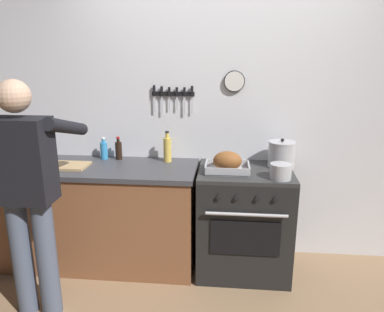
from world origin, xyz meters
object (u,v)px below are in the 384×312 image
Objects in this scene: bottle_dish_soap at (104,150)px; bottle_soy_sauce at (119,150)px; stock_pot at (282,154)px; cutting_board at (66,166)px; stove at (243,220)px; bottle_cooking_oil at (167,149)px; person_cook at (27,187)px; roasting_pan at (227,163)px; saucepan at (281,171)px.

bottle_soy_sauce is (0.14, 0.00, 0.00)m from bottle_dish_soap.
stock_pot is 0.67× the size of cutting_board.
bottle_dish_soap is (-1.26, 0.22, 0.53)m from stove.
bottle_cooking_oil is (0.45, -0.03, 0.03)m from bottle_soy_sauce.
stock_pot is 0.98m from bottle_cooking_oil.
person_cook is 8.06× the size of bottle_soy_sauce.
stock_pot is 0.89× the size of bottle_cooking_oil.
bottle_dish_soap is at bearing 170.28° from stove.
bottle_soy_sauce is at bearing 176.35° from stock_pot.
bottle_dish_soap reaches higher than roasting_pan.
bottle_soy_sauce is at bearing 169.02° from stove.
person_cook is 1.19m from bottle_cooking_oil.
bottle_dish_soap reaches higher than saucepan.
stove is 5.59× the size of saucepan.
bottle_dish_soap is (0.24, 0.27, 0.07)m from cutting_board.
stove is at bearing -15.44° from bottle_cooking_oil.
stock_pot is at bearing -54.53° from person_cook.
stove is 1.26m from bottle_soy_sauce.
bottle_cooking_oil is at bearing 154.82° from roasting_pan.
roasting_pan reaches higher than cutting_board.
bottle_soy_sauce is (-1.12, 0.22, 0.53)m from stove.
bottle_dish_soap is 0.14m from bottle_soy_sauce.
cutting_board is at bearing -177.84° from stove.
bottle_cooking_oil is (-0.92, 0.38, 0.06)m from saucepan.
stock_pot is 1.81m from cutting_board.
stock_pot reaches higher than saucepan.
bottle_cooking_oil is at bearing -4.03° from bottle_soy_sauce.
saucepan is 0.45× the size of cutting_board.
cutting_board is at bearing -174.16° from stock_pot.
bottle_cooking_oil reaches higher than roasting_pan.
cutting_board is (-0.02, 0.63, -0.04)m from person_cook.
stove is at bearing -10.98° from bottle_soy_sauce.
person_cook reaches higher than bottle_dish_soap.
person_cook reaches higher than stock_pot.
bottle_cooking_oil is (-0.52, 0.25, 0.04)m from roasting_pan.
stock_pot reaches higher than roasting_pan.
saucepan is 0.59× the size of bottle_cooking_oil.
person_cook reaches higher than bottle_cooking_oil.
roasting_pan is 1.01m from bottle_soy_sauce.
person_cook is 4.72× the size of roasting_pan.
person_cook is at bearing -155.46° from stock_pot.
bottle_dish_soap is at bearing 164.70° from saucepan.
bottle_dish_soap is at bearing 177.13° from bottle_cooking_oil.
bottle_cooking_oil reaches higher than bottle_dish_soap.
roasting_pan is at bearing -15.95° from bottle_soy_sauce.
bottle_dish_soap is at bearing 176.76° from stock_pot.
stock_pot reaches higher than bottle_dish_soap.
bottle_dish_soap is (0.22, 0.90, 0.03)m from person_cook.
stove is 2.56× the size of roasting_pan.
saucepan is (0.25, -0.20, 0.51)m from stove.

